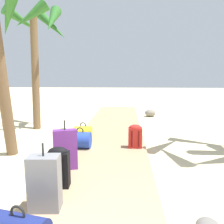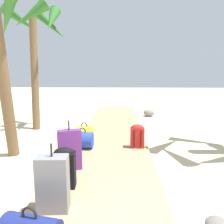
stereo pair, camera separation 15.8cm
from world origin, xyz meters
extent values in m
plane|color=beige|center=(0.00, 4.19, 0.00)|extent=(60.00, 60.00, 0.00)
cube|color=tan|center=(0.00, 5.23, 0.04)|extent=(1.79, 10.46, 0.08)
cube|color=red|center=(0.65, 3.61, 0.31)|extent=(0.31, 0.19, 0.46)
ellipsoid|color=red|center=(0.65, 3.61, 0.54)|extent=(0.29, 0.18, 0.15)
cylinder|color=#5B110F|center=(0.57, 3.51, 0.31)|extent=(0.04, 0.04, 0.37)
cylinder|color=#5B110F|center=(0.72, 3.51, 0.31)|extent=(0.04, 0.04, 0.37)
cube|color=olive|center=(-0.79, 2.89, 0.35)|extent=(0.28, 0.20, 0.54)
ellipsoid|color=olive|center=(-0.79, 2.89, 0.62)|extent=(0.26, 0.19, 0.14)
cylinder|color=#333516|center=(-0.86, 2.79, 0.35)|extent=(0.04, 0.04, 0.43)
cylinder|color=#333516|center=(-0.72, 2.79, 0.35)|extent=(0.04, 0.04, 0.43)
cylinder|color=gold|center=(-0.70, 4.31, 0.24)|extent=(0.48, 0.33, 0.31)
torus|color=black|center=(-0.70, 4.31, 0.42)|extent=(0.16, 0.03, 0.16)
cube|color=black|center=(-0.54, 1.75, 0.34)|extent=(0.32, 0.20, 0.53)
ellipsoid|color=black|center=(-0.54, 1.75, 0.61)|extent=(0.30, 0.19, 0.15)
cylinder|color=black|center=(-0.61, 1.65, 0.34)|extent=(0.04, 0.04, 0.42)
cylinder|color=black|center=(-0.46, 1.66, 0.34)|extent=(0.04, 0.04, 0.42)
torus|color=black|center=(-0.57, 0.63, 0.41)|extent=(0.17, 0.06, 0.16)
cube|color=#6B2D84|center=(-0.61, 2.36, 0.43)|extent=(0.43, 0.28, 0.70)
cylinder|color=black|center=(-0.61, 2.36, 0.87)|extent=(0.02, 0.02, 0.17)
cylinder|color=#2847B7|center=(-0.60, 3.50, 0.26)|extent=(0.49, 0.38, 0.37)
torus|color=black|center=(-0.60, 3.50, 0.48)|extent=(0.16, 0.03, 0.16)
cube|color=slate|center=(-0.53, 1.20, 0.42)|extent=(0.38, 0.25, 0.68)
cylinder|color=black|center=(-0.53, 1.20, 0.84)|extent=(0.02, 0.02, 0.16)
cylinder|color=brown|center=(-2.50, 5.66, 1.81)|extent=(0.23, 0.43, 3.64)
cone|color=#2D6B28|center=(-1.87, 5.69, 3.42)|extent=(0.41, 1.20, 1.07)
cone|color=#2D6B28|center=(-2.13, 6.35, 3.43)|extent=(1.43, 0.99, 1.25)
cone|color=#2D6B28|center=(-2.99, 6.02, 3.50)|extent=(1.03, 1.24, 0.82)
cone|color=#2D6B28|center=(-3.00, 5.19, 3.42)|extent=(1.15, 1.19, 1.16)
cone|color=#2D6B28|center=(-2.31, 5.17, 3.43)|extent=(1.11, 0.71, 0.94)
ellipsoid|color=gray|center=(1.48, 8.07, 0.15)|extent=(0.57, 0.54, 0.30)
camera|label=1|loc=(0.43, -1.13, 1.67)|focal=34.28mm
camera|label=2|loc=(0.28, -1.14, 1.67)|focal=34.28mm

